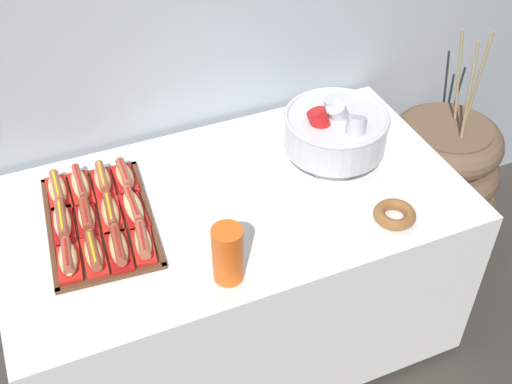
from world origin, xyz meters
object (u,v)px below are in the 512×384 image
floor_vase (436,184)px  hot_dog_1 (94,254)px  hot_dog_7 (133,208)px  hot_dog_8 (58,190)px  buffet_table (234,269)px  hot_dog_11 (125,176)px  hot_dog_2 (119,248)px  hot_dog_3 (143,243)px  serving_tray (100,222)px  punch_bowl (336,131)px  hot_dog_0 (68,259)px  hot_dog_9 (80,185)px  cup_stack (228,254)px  donut (395,214)px  hot_dog_10 (103,180)px  hot_dog_4 (62,222)px  hot_dog_6 (110,213)px  hot_dog_5 (87,218)px

floor_vase → hot_dog_1: 1.65m
hot_dog_1 → hot_dog_7: size_ratio=0.92×
floor_vase → hot_dog_8: floor_vase is taller
buffet_table → hot_dog_11: 0.54m
hot_dog_2 → hot_dog_3: (0.07, -0.01, -0.00)m
serving_tray → hot_dog_1: bearing=-107.5°
hot_dog_2 → punch_bowl: bearing=9.7°
hot_dog_1 → hot_dog_0: bearing=175.3°
hot_dog_9 → hot_dog_7: bearing=-52.5°
hot_dog_7 → cup_stack: cup_stack is taller
hot_dog_3 → donut: bearing=-13.0°
floor_vase → hot_dog_10: bearing=179.3°
hot_dog_2 → hot_dog_4: bearing=127.5°
buffet_table → hot_dog_10: bearing=150.0°
hot_dog_10 → hot_dog_11: hot_dog_10 is taller
hot_dog_0 → hot_dog_11: bearing=51.0°
serving_tray → hot_dog_8: (-0.10, 0.17, 0.03)m
hot_dog_11 → donut: hot_dog_11 is taller
hot_dog_6 → hot_dog_2: bearing=-94.7°
hot_dog_3 → hot_dog_9: size_ratio=0.90×
buffet_table → hot_dog_10: size_ratio=9.66×
hot_dog_11 → cup_stack: 0.56m
hot_dog_3 → hot_dog_7: size_ratio=0.89×
hot_dog_9 → hot_dog_2: bearing=-81.9°
hot_dog_11 → hot_dog_1: bearing=-119.2°
buffet_table → hot_dog_0: (-0.56, -0.10, 0.39)m
hot_dog_4 → hot_dog_10: 0.22m
floor_vase → hot_dog_7: (-1.38, -0.15, 0.48)m
serving_tray → hot_dog_1: (-0.05, -0.16, 0.03)m
hot_dog_0 → punch_bowl: (0.96, 0.13, 0.11)m
hot_dog_6 → hot_dog_7: bearing=-4.7°
hot_dog_6 → hot_dog_7: 0.08m
hot_dog_1 → hot_dog_6: (0.09, 0.16, -0.00)m
floor_vase → hot_dog_10: size_ratio=6.59×
buffet_table → hot_dog_0: hot_dog_0 is taller
floor_vase → punch_bowl: (-0.66, -0.17, 0.60)m
cup_stack → hot_dog_3: bearing=135.0°
hot_dog_1 → punch_bowl: size_ratio=0.47×
hot_dog_1 → hot_dog_5: 0.17m
serving_tray → hot_dog_2: (0.02, -0.17, 0.03)m
hot_dog_9 → hot_dog_4: bearing=-119.2°
cup_stack → hot_dog_10: bearing=114.9°
hot_dog_1 → hot_dog_4: size_ratio=0.90×
hot_dog_10 → cup_stack: (0.25, -0.54, 0.06)m
punch_bowl → hot_dog_2: bearing=-170.3°
hot_dog_2 → donut: 0.88m
hot_dog_9 → hot_dog_10: bearing=-4.7°
hot_dog_9 → serving_tray: bearing=-81.9°
hot_dog_10 → donut: (0.83, -0.52, -0.02)m
punch_bowl → floor_vase: bearing=14.7°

